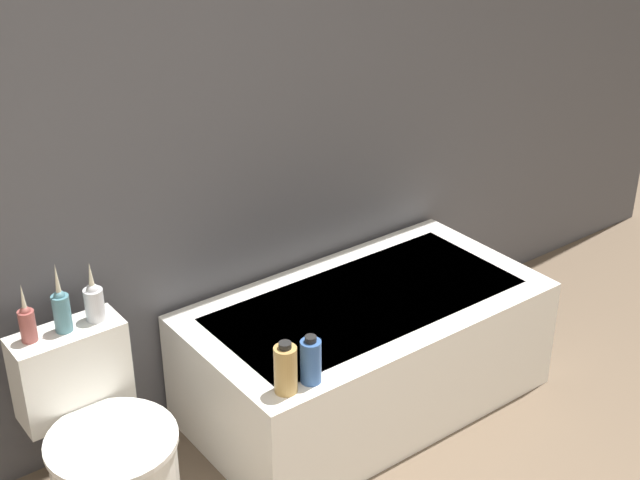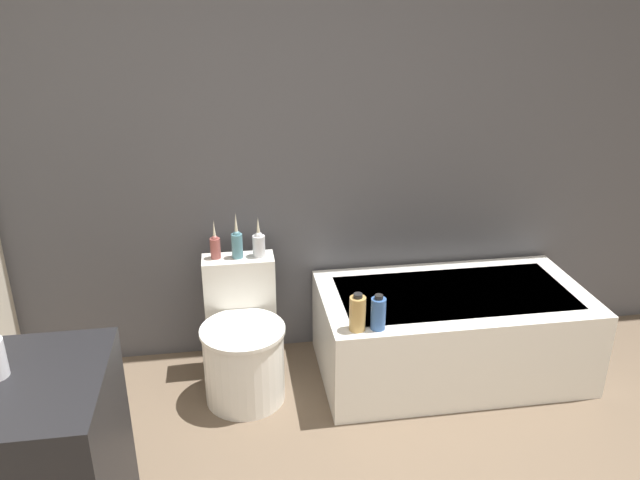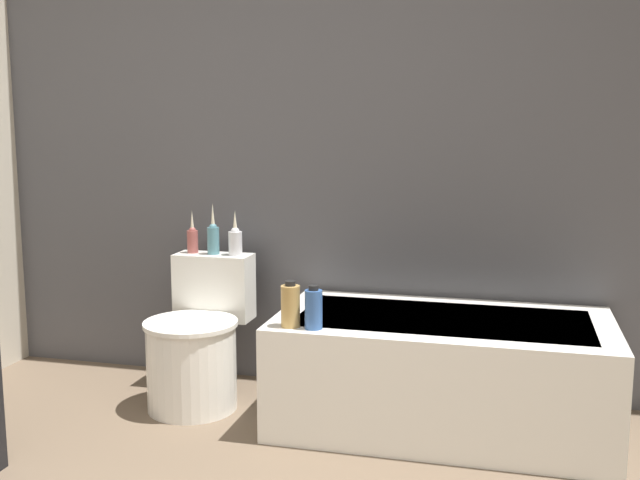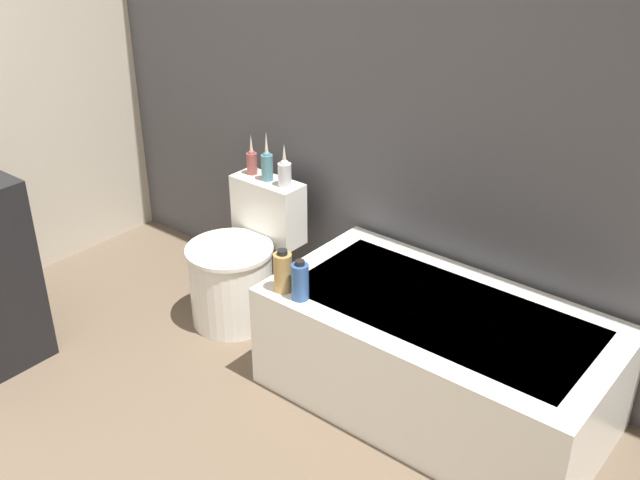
{
  "view_description": "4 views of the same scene",
  "coord_description": "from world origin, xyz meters",
  "px_view_note": "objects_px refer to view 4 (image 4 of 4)",
  "views": [
    {
      "loc": [
        -1.17,
        -0.47,
        2.29
      ],
      "look_at": [
        0.41,
        1.63,
        0.95
      ],
      "focal_mm": 50.0,
      "sensor_mm": 36.0,
      "label": 1
    },
    {
      "loc": [
        -0.38,
        -1.0,
        2.03
      ],
      "look_at": [
        0.04,
        1.7,
        0.89
      ],
      "focal_mm": 35.0,
      "sensor_mm": 36.0,
      "label": 2
    },
    {
      "loc": [
        1.06,
        -1.32,
        1.32
      ],
      "look_at": [
        0.27,
        1.74,
        0.82
      ],
      "focal_mm": 42.0,
      "sensor_mm": 36.0,
      "label": 3
    },
    {
      "loc": [
        2.01,
        -0.47,
        2.15
      ],
      "look_at": [
        0.32,
        1.62,
        0.73
      ],
      "focal_mm": 42.0,
      "sensor_mm": 36.0,
      "label": 4
    }
  ],
  "objects_px": {
    "vase_bronze": "(285,171)",
    "shampoo_bottle_tall": "(283,272)",
    "bathtub": "(437,356)",
    "vase_silver": "(267,164)",
    "toilet": "(240,268)",
    "shampoo_bottle_short": "(300,281)",
    "vase_gold": "(252,161)"
  },
  "relations": [
    {
      "from": "vase_bronze",
      "to": "shampoo_bottle_tall",
      "type": "height_order",
      "value": "vase_bronze"
    },
    {
      "from": "toilet",
      "to": "vase_silver",
      "type": "xyz_separation_m",
      "value": [
        -0.0,
        0.23,
        0.49
      ]
    },
    {
      "from": "shampoo_bottle_tall",
      "to": "shampoo_bottle_short",
      "type": "xyz_separation_m",
      "value": [
        0.1,
        -0.01,
        -0.01
      ]
    },
    {
      "from": "vase_gold",
      "to": "vase_bronze",
      "type": "bearing_deg",
      "value": -2.22
    },
    {
      "from": "vase_bronze",
      "to": "shampoo_bottle_short",
      "type": "distance_m",
      "value": 0.76
    },
    {
      "from": "toilet",
      "to": "vase_gold",
      "type": "height_order",
      "value": "vase_gold"
    },
    {
      "from": "vase_bronze",
      "to": "shampoo_bottle_tall",
      "type": "bearing_deg",
      "value": -49.59
    },
    {
      "from": "bathtub",
      "to": "toilet",
      "type": "bearing_deg",
      "value": -178.96
    },
    {
      "from": "shampoo_bottle_short",
      "to": "vase_silver",
      "type": "bearing_deg",
      "value": 141.65
    },
    {
      "from": "toilet",
      "to": "shampoo_bottle_short",
      "type": "height_order",
      "value": "toilet"
    },
    {
      "from": "vase_bronze",
      "to": "vase_silver",
      "type": "bearing_deg",
      "value": -179.27
    },
    {
      "from": "vase_gold",
      "to": "shampoo_bottle_short",
      "type": "xyz_separation_m",
      "value": [
        0.76,
        -0.52,
        -0.18
      ]
    },
    {
      "from": "vase_bronze",
      "to": "shampoo_bottle_tall",
      "type": "distance_m",
      "value": 0.68
    },
    {
      "from": "vase_gold",
      "to": "shampoo_bottle_short",
      "type": "height_order",
      "value": "vase_gold"
    },
    {
      "from": "toilet",
      "to": "vase_bronze",
      "type": "height_order",
      "value": "vase_bronze"
    },
    {
      "from": "vase_gold",
      "to": "shampoo_bottle_short",
      "type": "relative_size",
      "value": 1.17
    },
    {
      "from": "bathtub",
      "to": "vase_gold",
      "type": "distance_m",
      "value": 1.37
    },
    {
      "from": "toilet",
      "to": "shampoo_bottle_tall",
      "type": "bearing_deg",
      "value": -26.9
    },
    {
      "from": "vase_bronze",
      "to": "shampoo_bottle_short",
      "type": "bearing_deg",
      "value": -43.96
    },
    {
      "from": "vase_bronze",
      "to": "shampoo_bottle_short",
      "type": "xyz_separation_m",
      "value": [
        0.53,
        -0.51,
        -0.18
      ]
    },
    {
      "from": "toilet",
      "to": "shampoo_bottle_short",
      "type": "relative_size",
      "value": 3.77
    },
    {
      "from": "bathtub",
      "to": "vase_bronze",
      "type": "height_order",
      "value": "vase_bronze"
    },
    {
      "from": "toilet",
      "to": "vase_gold",
      "type": "relative_size",
      "value": 3.22
    },
    {
      "from": "vase_silver",
      "to": "bathtub",
      "type": "bearing_deg",
      "value": -10.29
    },
    {
      "from": "bathtub",
      "to": "vase_bronze",
      "type": "bearing_deg",
      "value": 168.52
    },
    {
      "from": "toilet",
      "to": "vase_silver",
      "type": "relative_size",
      "value": 2.7
    },
    {
      "from": "bathtub",
      "to": "vase_silver",
      "type": "relative_size",
      "value": 5.69
    },
    {
      "from": "vase_gold",
      "to": "shampoo_bottle_tall",
      "type": "height_order",
      "value": "vase_gold"
    },
    {
      "from": "shampoo_bottle_tall",
      "to": "vase_gold",
      "type": "bearing_deg",
      "value": 142.01
    },
    {
      "from": "shampoo_bottle_tall",
      "to": "bathtub",
      "type": "bearing_deg",
      "value": 26.45
    },
    {
      "from": "vase_gold",
      "to": "vase_bronze",
      "type": "height_order",
      "value": "vase_bronze"
    },
    {
      "from": "bathtub",
      "to": "shampoo_bottle_short",
      "type": "relative_size",
      "value": 7.94
    }
  ]
}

